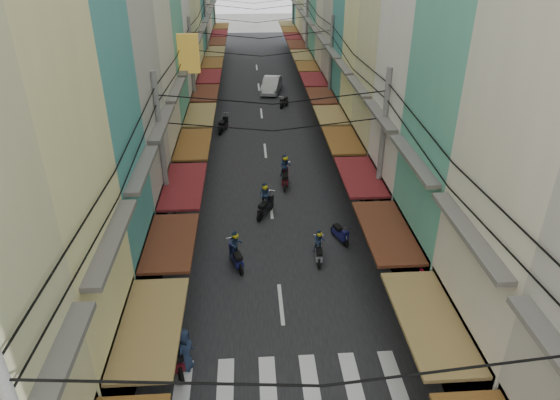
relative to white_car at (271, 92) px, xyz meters
name	(u,v)px	position (x,y,z in m)	size (l,w,h in m)	color
ground	(278,274)	(-1.14, -28.16, 0.00)	(160.00, 160.00, 0.00)	slate
road	(262,122)	(-1.14, -8.16, 0.01)	(10.00, 80.00, 0.02)	black
sidewalk_left	(179,123)	(-7.64, -8.16, 0.03)	(3.00, 80.00, 0.06)	gray
sidewalk_right	(344,120)	(5.36, -8.16, 0.03)	(3.00, 80.00, 0.06)	gray
crosswalk	(289,383)	(-1.14, -34.16, 0.03)	(7.55, 2.40, 0.01)	silver
utility_poles	(263,49)	(-1.14, -13.15, 6.59)	(10.20, 66.13, 8.20)	slate
white_car	(271,92)	(0.00, 0.00, 0.00)	(4.96, 1.95, 1.75)	silver
bicycle	(396,257)	(4.36, -27.24, 0.00)	(0.62, 1.67, 1.14)	black
moving_scooters	(258,210)	(-1.87, -23.35, 0.56)	(7.38, 30.51, 2.02)	black
parked_scooters	(398,307)	(3.31, -31.18, 0.46)	(12.86, 13.83, 0.95)	black
pedestrians	(183,241)	(-5.30, -26.78, 1.02)	(13.57, 21.87, 2.23)	black
market_umbrella	(511,318)	(6.06, -33.90, 2.17)	(2.34, 2.34, 2.46)	#B2B2B7
traffic_sign	(420,288)	(3.64, -32.11, 2.09)	(0.10, 0.63, 2.87)	slate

